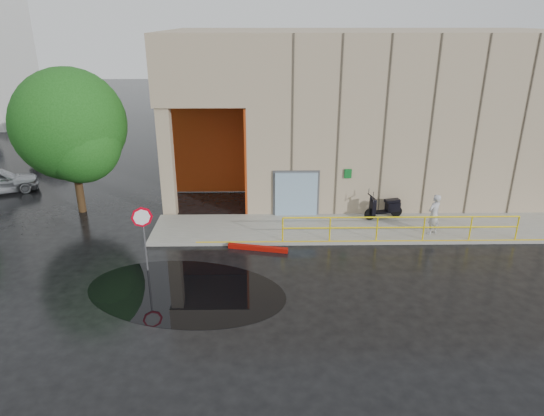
{
  "coord_description": "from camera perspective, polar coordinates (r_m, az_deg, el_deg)",
  "views": [
    {
      "loc": [
        -1.22,
        -14.61,
        8.59
      ],
      "look_at": [
        -0.93,
        3.0,
        1.64
      ],
      "focal_mm": 32.0,
      "sensor_mm": 36.0,
      "label": 1
    }
  ],
  "objects": [
    {
      "name": "car_c",
      "position": [
        32.69,
        -23.59,
        5.59
      ],
      "size": [
        4.45,
        2.77,
        1.2
      ],
      "primitive_type": "imported",
      "rotation": [
        0.0,
        0.0,
        1.29
      ],
      "color": "#9D9FA3",
      "rests_on": "ground"
    },
    {
      "name": "guardrail",
      "position": [
        20.19,
        14.88,
        -2.28
      ],
      "size": [
        9.56,
        0.06,
        1.03
      ],
      "color": "yellow",
      "rests_on": "sidewalk"
    },
    {
      "name": "ground",
      "position": [
        16.99,
        3.35,
        -8.86
      ],
      "size": [
        120.0,
        120.0,
        0.0
      ],
      "primitive_type": "plane",
      "color": "black",
      "rests_on": "ground"
    },
    {
      "name": "person",
      "position": [
        21.03,
        18.52,
        -0.72
      ],
      "size": [
        0.76,
        0.69,
        1.74
      ],
      "primitive_type": "imported",
      "rotation": [
        0.0,
        0.0,
        3.71
      ],
      "color": "#ACACB2",
      "rests_on": "sidewalk"
    },
    {
      "name": "building",
      "position": [
        26.72,
        13.03,
        11.56
      ],
      "size": [
        20.0,
        10.17,
        8.0
      ],
      "color": "tan",
      "rests_on": "ground"
    },
    {
      "name": "red_curb",
      "position": [
        19.21,
        -1.68,
        -4.73
      ],
      "size": [
        2.38,
        0.68,
        0.18
      ],
      "primitive_type": "cube",
      "rotation": [
        0.0,
        0.0,
        -0.21
      ],
      "color": "#8F0B04",
      "rests_on": "ground"
    },
    {
      "name": "puddle",
      "position": [
        16.78,
        -10.13,
        -9.62
      ],
      "size": [
        7.65,
        5.69,
        0.01
      ],
      "primitive_type": "cube",
      "rotation": [
        0.0,
        0.0,
        -0.23
      ],
      "color": "black",
      "rests_on": "ground"
    },
    {
      "name": "scooter",
      "position": [
        22.11,
        13.13,
        0.75
      ],
      "size": [
        1.84,
        0.97,
        1.4
      ],
      "rotation": [
        0.0,
        0.0,
        0.23
      ],
      "color": "black",
      "rests_on": "sidewalk"
    },
    {
      "name": "tree_near",
      "position": [
        23.42,
        -22.45,
        8.56
      ],
      "size": [
        4.98,
        4.98,
        6.66
      ],
      "rotation": [
        0.0,
        0.0,
        -0.24
      ],
      "color": "#312010",
      "rests_on": "ground"
    },
    {
      "name": "stop_sign",
      "position": [
        17.57,
        -14.96,
        -1.91
      ],
      "size": [
        0.72,
        0.27,
        2.48
      ],
      "rotation": [
        0.0,
        0.0,
        -0.08
      ],
      "color": "slate",
      "rests_on": "ground"
    },
    {
      "name": "sidewalk",
      "position": [
        21.56,
        13.17,
        -2.32
      ],
      "size": [
        20.0,
        3.0,
        0.15
      ],
      "primitive_type": "cube",
      "color": "gray",
      "rests_on": "ground"
    }
  ]
}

